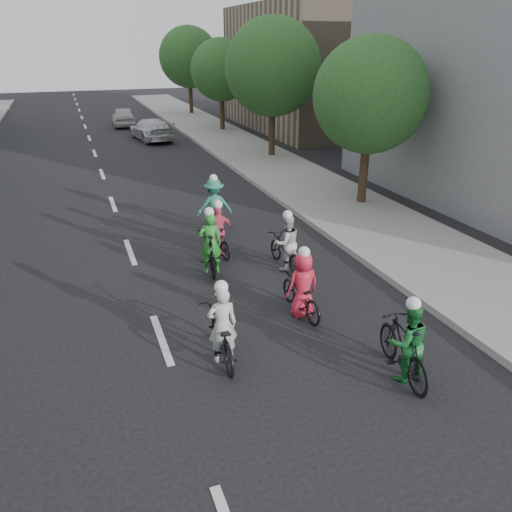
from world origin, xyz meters
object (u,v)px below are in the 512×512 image
follow_car_lead (151,129)px  follow_car_trail (123,117)px  cyclist_2 (221,333)px  cyclist_6 (405,346)px  cyclist_1 (218,236)px  cyclist_3 (301,291)px  cyclist_0 (214,209)px  cyclist_4 (286,248)px  cyclist_5 (210,249)px

follow_car_lead → follow_car_trail: (-0.93, 6.34, 0.01)m
cyclist_2 → cyclist_6: (2.94, -1.72, 0.08)m
cyclist_1 → follow_car_lead: 19.14m
cyclist_3 → follow_car_trail: (-0.46, 29.32, 0.09)m
cyclist_0 → cyclist_6: size_ratio=0.97×
cyclist_2 → follow_car_lead: size_ratio=0.43×
cyclist_3 → cyclist_1: bearing=-81.2°
follow_car_lead → follow_car_trail: bearing=-90.1°
cyclist_1 → follow_car_trail: cyclist_1 is taller
cyclist_2 → cyclist_4: bearing=-124.8°
cyclist_4 → cyclist_6: cyclist_6 is taller
cyclist_1 → cyclist_0: bearing=-112.6°
cyclist_1 → cyclist_2: 5.10m
follow_car_lead → cyclist_4: bearing=82.1°
cyclist_6 → follow_car_trail: cyclist_6 is taller
cyclist_2 → follow_car_trail: (1.71, 30.34, 0.10)m
cyclist_3 → follow_car_trail: bearing=-91.7°
cyclist_5 → cyclist_0: bearing=-100.2°
cyclist_6 → cyclist_0: bearing=-73.5°
cyclist_3 → follow_car_lead: bearing=-93.8°
cyclist_3 → cyclist_4: size_ratio=0.99×
cyclist_5 → follow_car_trail: (0.84, 26.38, 0.02)m
follow_car_trail → cyclist_1: bearing=92.2°
follow_car_trail → cyclist_4: bearing=95.4°
cyclist_3 → cyclist_6: bearing=103.1°
cyclist_3 → follow_car_lead: 22.98m
cyclist_4 → follow_car_trail: bearing=-91.8°
cyclist_0 → cyclist_5: cyclist_0 is taller
cyclist_1 → follow_car_lead: size_ratio=0.37×
cyclist_3 → cyclist_5: size_ratio=0.92×
cyclist_0 → follow_car_lead: (0.81, 17.10, -0.08)m
cyclist_2 → cyclist_4: cyclist_2 is taller
cyclist_4 → cyclist_5: bearing=-18.7°
cyclist_0 → cyclist_3: cyclist_0 is taller
cyclist_2 → cyclist_6: 3.41m
cyclist_0 → cyclist_3: bearing=98.9°
cyclist_6 → follow_car_lead: size_ratio=0.43×
cyclist_1 → cyclist_2: size_ratio=0.87×
cyclist_1 → cyclist_6: cyclist_6 is taller
cyclist_1 → cyclist_6: size_ratio=0.86×
follow_car_trail → follow_car_lead: bearing=101.3°
cyclist_3 → follow_car_lead: size_ratio=0.39×
cyclist_1 → cyclist_4: (1.47, -1.45, -0.03)m
cyclist_4 → follow_car_trail: cyclist_4 is taller
follow_car_lead → cyclist_5: bearing=76.5°
cyclist_1 → cyclist_4: size_ratio=0.94×
cyclist_5 → follow_car_trail: size_ratio=0.49×
cyclist_2 → cyclist_5: (0.87, 3.96, 0.08)m
cyclist_4 → follow_car_lead: bearing=-93.7°
cyclist_3 → cyclist_5: bearing=-68.7°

